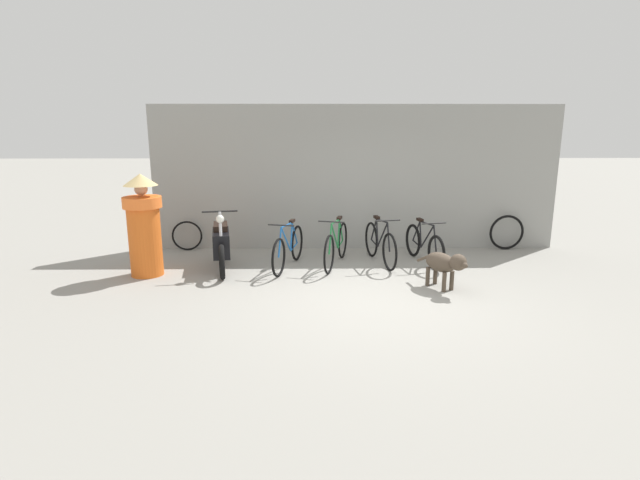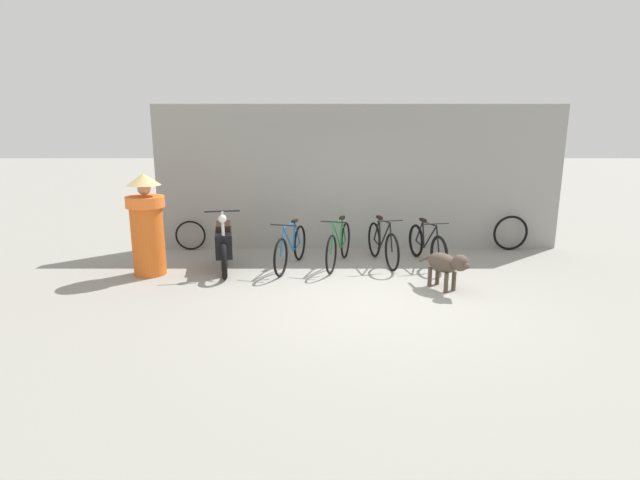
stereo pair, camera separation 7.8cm
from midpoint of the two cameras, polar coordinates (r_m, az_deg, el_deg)
The scene contains 11 objects.
ground_plane at distance 7.44m, azimuth 6.05°, elevation -6.52°, with size 60.00×60.00×0.00m, color gray.
shop_wall_back at distance 10.12m, azimuth 4.38°, elevation 7.10°, with size 8.10×0.20×2.87m.
bicycle_0 at distance 8.80m, azimuth -3.34°, elevation -0.95°, with size 0.56×1.68×0.86m.
bicycle_1 at distance 8.94m, azimuth 2.17°, elevation -0.62°, with size 0.58×1.70×0.88m.
bicycle_2 at distance 9.14m, azimuth 7.18°, elevation -0.47°, with size 0.49×1.61×0.87m.
bicycle_3 at distance 9.28m, azimuth 12.12°, elevation -0.60°, with size 0.50×1.59×0.82m.
motorcycle at distance 8.86m, azimuth -10.91°, elevation -0.47°, with size 0.58×1.77×1.10m.
stray_dog at distance 7.85m, azimuth 14.31°, elevation -2.64°, with size 0.64×0.92×0.62m.
person_in_robes at distance 8.77m, azimuth -19.17°, elevation 1.71°, with size 0.71×0.71×1.71m.
spare_tire_left at distance 10.36m, azimuth -14.60°, elevation 0.50°, with size 0.60×0.11×0.60m.
spare_tire_right at distance 10.73m, azimuth 20.91°, elevation 0.78°, with size 0.71×0.09×0.71m.
Camera 2 is at (-0.77, -6.96, 2.50)m, focal length 28.00 mm.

